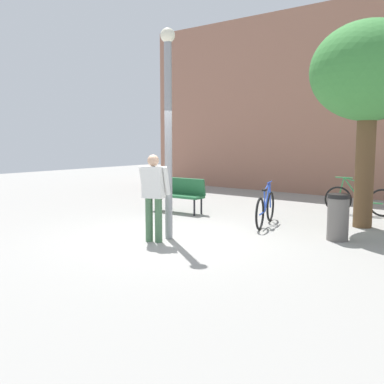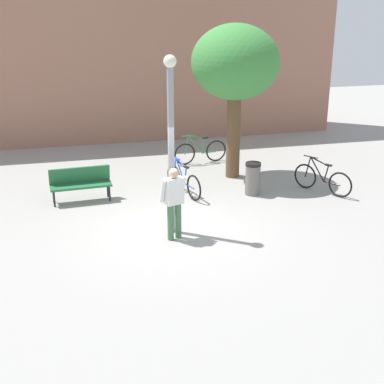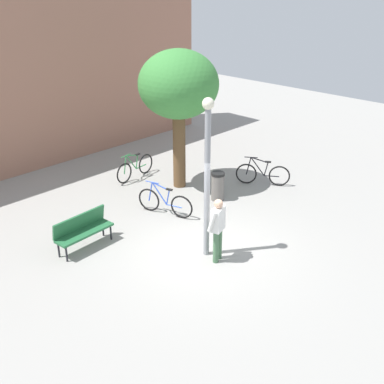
{
  "view_description": "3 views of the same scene",
  "coord_description": "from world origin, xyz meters",
  "px_view_note": "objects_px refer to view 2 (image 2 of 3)",
  "views": [
    {
      "loc": [
        5.73,
        -6.67,
        1.98
      ],
      "look_at": [
        -0.18,
        0.66,
        0.84
      ],
      "focal_mm": 41.94,
      "sensor_mm": 36.0,
      "label": 1
    },
    {
      "loc": [
        -2.39,
        -11.62,
        5.24
      ],
      "look_at": [
        0.48,
        0.24,
        0.78
      ],
      "focal_mm": 51.08,
      "sensor_mm": 36.0,
      "label": 2
    },
    {
      "loc": [
        -8.12,
        -7.37,
        6.61
      ],
      "look_at": [
        0.69,
        1.08,
        1.08
      ],
      "focal_mm": 45.98,
      "sensor_mm": 36.0,
      "label": 3
    }
  ],
  "objects_px": {
    "plaza_tree": "(235,64)",
    "bicycle_black": "(322,179)",
    "lamppost": "(171,134)",
    "bicycle_blue": "(183,181)",
    "trash_bin": "(253,179)",
    "bicycle_green": "(200,152)",
    "park_bench": "(80,181)",
    "person_by_lamppost": "(174,199)"
  },
  "relations": [
    {
      "from": "plaza_tree",
      "to": "bicycle_black",
      "type": "xyz_separation_m",
      "value": [
        1.98,
        -1.94,
        -2.96
      ]
    },
    {
      "from": "lamppost",
      "to": "bicycle_blue",
      "type": "relative_size",
      "value": 2.32
    },
    {
      "from": "trash_bin",
      "to": "plaza_tree",
      "type": "bearing_deg",
      "value": 92.09
    },
    {
      "from": "plaza_tree",
      "to": "bicycle_green",
      "type": "relative_size",
      "value": 2.49
    },
    {
      "from": "park_bench",
      "to": "bicycle_blue",
      "type": "xyz_separation_m",
      "value": [
        2.77,
        -0.15,
        -0.16
      ]
    },
    {
      "from": "lamppost",
      "to": "trash_bin",
      "type": "height_order",
      "value": "lamppost"
    },
    {
      "from": "bicycle_blue",
      "to": "park_bench",
      "type": "bearing_deg",
      "value": 176.94
    },
    {
      "from": "trash_bin",
      "to": "lamppost",
      "type": "bearing_deg",
      "value": -143.91
    },
    {
      "from": "bicycle_green",
      "to": "park_bench",
      "type": "bearing_deg",
      "value": -146.54
    },
    {
      "from": "lamppost",
      "to": "person_by_lamppost",
      "type": "height_order",
      "value": "lamppost"
    },
    {
      "from": "bicycle_green",
      "to": "trash_bin",
      "type": "xyz_separation_m",
      "value": [
        0.66,
        -3.21,
        0.07
      ]
    },
    {
      "from": "park_bench",
      "to": "lamppost",
      "type": "bearing_deg",
      "value": -52.35
    },
    {
      "from": "plaza_tree",
      "to": "bicycle_green",
      "type": "bearing_deg",
      "value": 110.82
    },
    {
      "from": "bicycle_black",
      "to": "bicycle_blue",
      "type": "height_order",
      "value": "same"
    },
    {
      "from": "bicycle_black",
      "to": "trash_bin",
      "type": "distance_m",
      "value": 1.95
    },
    {
      "from": "park_bench",
      "to": "plaza_tree",
      "type": "bearing_deg",
      "value": 12.83
    },
    {
      "from": "person_by_lamppost",
      "to": "park_bench",
      "type": "relative_size",
      "value": 1.03
    },
    {
      "from": "person_by_lamppost",
      "to": "plaza_tree",
      "type": "height_order",
      "value": "plaza_tree"
    },
    {
      "from": "person_by_lamppost",
      "to": "bicycle_green",
      "type": "height_order",
      "value": "person_by_lamppost"
    },
    {
      "from": "plaza_tree",
      "to": "trash_bin",
      "type": "relative_size",
      "value": 4.93
    },
    {
      "from": "park_bench",
      "to": "trash_bin",
      "type": "distance_m",
      "value": 4.65
    },
    {
      "from": "park_bench",
      "to": "bicycle_black",
      "type": "bearing_deg",
      "value": -7.89
    },
    {
      "from": "lamppost",
      "to": "park_bench",
      "type": "xyz_separation_m",
      "value": [
        -1.96,
        2.53,
        -1.78
      ]
    },
    {
      "from": "lamppost",
      "to": "plaza_tree",
      "type": "height_order",
      "value": "plaza_tree"
    },
    {
      "from": "lamppost",
      "to": "bicycle_blue",
      "type": "distance_m",
      "value": 3.18
    },
    {
      "from": "park_bench",
      "to": "bicycle_green",
      "type": "height_order",
      "value": "bicycle_green"
    },
    {
      "from": "person_by_lamppost",
      "to": "lamppost",
      "type": "bearing_deg",
      "value": 85.77
    },
    {
      "from": "trash_bin",
      "to": "bicycle_blue",
      "type": "bearing_deg",
      "value": 166.38
    },
    {
      "from": "lamppost",
      "to": "park_bench",
      "type": "distance_m",
      "value": 3.66
    },
    {
      "from": "bicycle_green",
      "to": "person_by_lamppost",
      "type": "bearing_deg",
      "value": -110.11
    },
    {
      "from": "lamppost",
      "to": "bicycle_black",
      "type": "distance_m",
      "value": 5.24
    },
    {
      "from": "bicycle_black",
      "to": "bicycle_green",
      "type": "height_order",
      "value": "same"
    },
    {
      "from": "lamppost",
      "to": "bicycle_green",
      "type": "relative_size",
      "value": 2.24
    },
    {
      "from": "bicycle_black",
      "to": "person_by_lamppost",
      "type": "bearing_deg",
      "value": -156.32
    },
    {
      "from": "park_bench",
      "to": "bicycle_blue",
      "type": "distance_m",
      "value": 2.78
    },
    {
      "from": "bicycle_black",
      "to": "trash_bin",
      "type": "relative_size",
      "value": 1.7
    },
    {
      "from": "person_by_lamppost",
      "to": "plaza_tree",
      "type": "distance_m",
      "value": 5.32
    },
    {
      "from": "person_by_lamppost",
      "to": "bicycle_blue",
      "type": "bearing_deg",
      "value": 73.19
    },
    {
      "from": "lamppost",
      "to": "bicycle_blue",
      "type": "xyz_separation_m",
      "value": [
        0.81,
        2.39,
        -1.94
      ]
    },
    {
      "from": "park_bench",
      "to": "bicycle_black",
      "type": "relative_size",
      "value": 1.06
    },
    {
      "from": "person_by_lamppost",
      "to": "park_bench",
      "type": "xyz_separation_m",
      "value": [
        -1.93,
        2.93,
        -0.42
      ]
    },
    {
      "from": "bicycle_black",
      "to": "trash_bin",
      "type": "bearing_deg",
      "value": 170.84
    }
  ]
}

